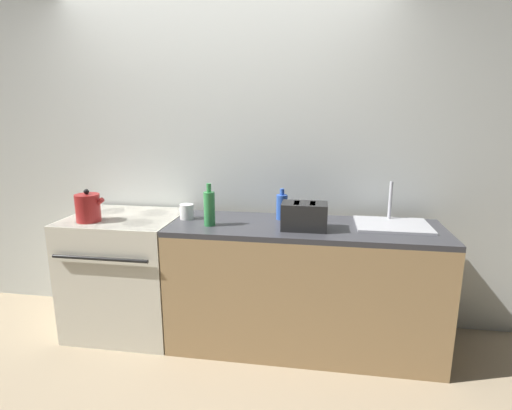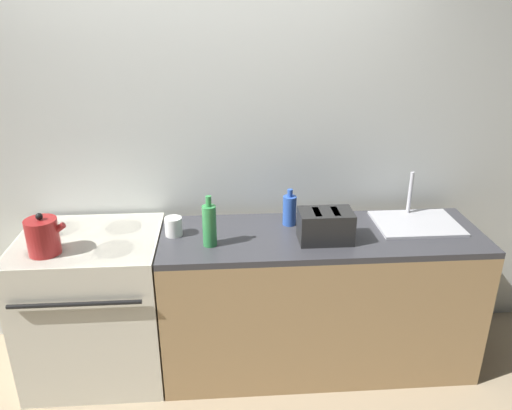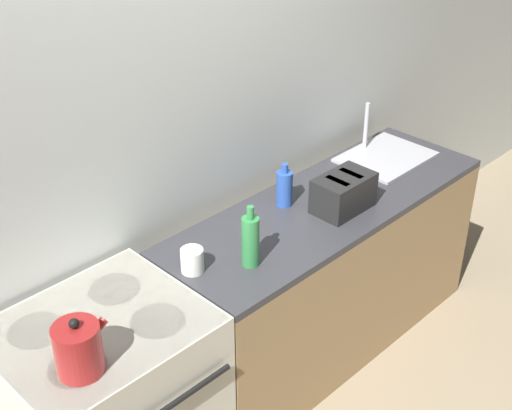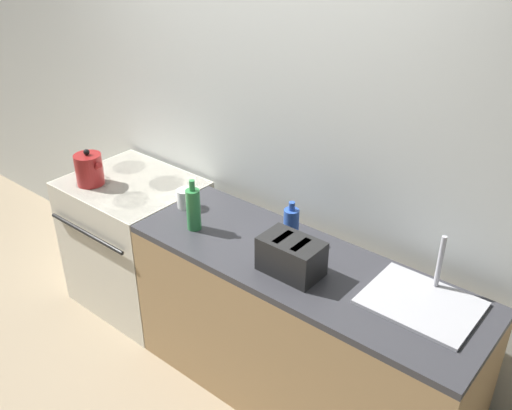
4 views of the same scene
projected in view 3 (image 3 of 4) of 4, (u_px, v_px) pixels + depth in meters
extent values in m
cube|color=silver|center=(164.00, 142.00, 3.16)|extent=(8.00, 0.05, 2.60)
cube|color=silver|center=(110.00, 408.00, 2.94)|extent=(0.80, 0.68, 0.89)
cube|color=black|center=(98.00, 327.00, 2.72)|extent=(0.78, 0.66, 0.02)
cylinder|color=black|center=(78.00, 369.00, 2.52)|extent=(0.22, 0.22, 0.01)
cylinder|color=black|center=(158.00, 322.00, 2.74)|extent=(0.22, 0.22, 0.01)
cylinder|color=black|center=(36.00, 331.00, 2.69)|extent=(0.22, 0.22, 0.01)
cylinder|color=black|center=(115.00, 290.00, 2.91)|extent=(0.22, 0.22, 0.01)
cube|color=tan|center=(324.00, 277.00, 3.75)|extent=(1.85, 0.62, 0.86)
cube|color=#38383D|center=(328.00, 205.00, 3.52)|extent=(1.85, 0.62, 0.04)
cylinder|color=maroon|center=(78.00, 349.00, 2.46)|extent=(0.17, 0.17, 0.19)
sphere|color=black|center=(74.00, 324.00, 2.40)|extent=(0.04, 0.04, 0.04)
cylinder|color=maroon|center=(96.00, 330.00, 2.49)|extent=(0.09, 0.03, 0.08)
cube|color=black|center=(343.00, 193.00, 3.41)|extent=(0.30, 0.19, 0.18)
cube|color=black|center=(338.00, 181.00, 3.33)|extent=(0.04, 0.13, 0.01)
cube|color=black|center=(351.00, 174.00, 3.40)|extent=(0.04, 0.13, 0.01)
cube|color=#B7B7BC|center=(386.00, 157.00, 3.91)|extent=(0.49, 0.38, 0.01)
cylinder|color=silver|center=(366.00, 127.00, 3.93)|extent=(0.02, 0.02, 0.28)
cylinder|color=#338C47|center=(250.00, 242.00, 3.00)|extent=(0.08, 0.08, 0.23)
cylinder|color=#338C47|center=(250.00, 213.00, 2.93)|extent=(0.03, 0.03, 0.06)
cylinder|color=#2D56B7|center=(284.00, 189.00, 3.44)|extent=(0.08, 0.08, 0.18)
cylinder|color=#2D56B7|center=(285.00, 168.00, 3.39)|extent=(0.03, 0.03, 0.04)
cylinder|color=white|center=(192.00, 260.00, 2.99)|extent=(0.10, 0.10, 0.11)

